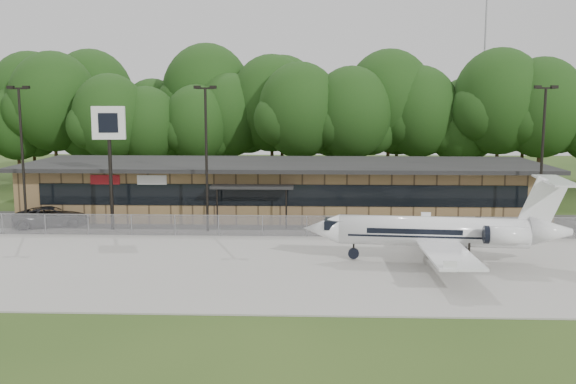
{
  "coord_description": "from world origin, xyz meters",
  "views": [
    {
      "loc": [
        2.36,
        -27.63,
        9.34
      ],
      "look_at": [
        0.85,
        12.0,
        3.56
      ],
      "focal_mm": 40.0,
      "sensor_mm": 36.0,
      "label": 1
    }
  ],
  "objects_px": {
    "business_jet": "(442,233)",
    "suv": "(52,217)",
    "pole_sign": "(109,136)",
    "terminal": "(283,188)"
  },
  "relations": [
    {
      "from": "suv",
      "to": "pole_sign",
      "type": "bearing_deg",
      "value": -124.08
    },
    {
      "from": "terminal",
      "to": "pole_sign",
      "type": "height_order",
      "value": "pole_sign"
    },
    {
      "from": "business_jet",
      "to": "suv",
      "type": "relative_size",
      "value": 2.79
    },
    {
      "from": "business_jet",
      "to": "pole_sign",
      "type": "bearing_deg",
      "value": 163.63
    },
    {
      "from": "terminal",
      "to": "business_jet",
      "type": "height_order",
      "value": "business_jet"
    },
    {
      "from": "pole_sign",
      "to": "terminal",
      "type": "bearing_deg",
      "value": 27.52
    },
    {
      "from": "business_jet",
      "to": "pole_sign",
      "type": "height_order",
      "value": "pole_sign"
    },
    {
      "from": "terminal",
      "to": "business_jet",
      "type": "bearing_deg",
      "value": -58.03
    },
    {
      "from": "terminal",
      "to": "suv",
      "type": "bearing_deg",
      "value": -160.36
    },
    {
      "from": "terminal",
      "to": "suv",
      "type": "relative_size",
      "value": 7.58
    }
  ]
}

